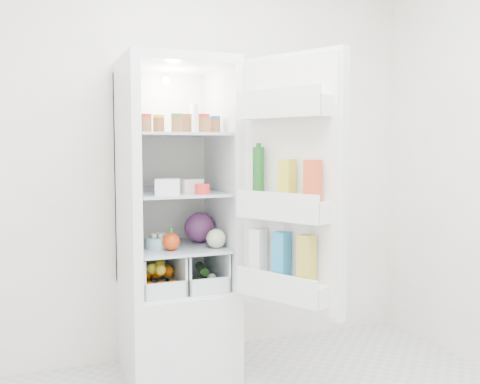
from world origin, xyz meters
name	(u,v)px	position (x,y,z in m)	size (l,w,h in m)	color
room_walls	(312,69)	(0.00, 0.00, 1.59)	(3.02, 3.02, 2.61)	silver
refrigerator	(175,258)	(-0.20, 1.25, 0.67)	(0.60, 0.60, 1.80)	white
shelf_low	(177,247)	(-0.20, 1.19, 0.74)	(0.49, 0.53, 0.01)	#A5B7C1
shelf_mid	(177,193)	(-0.20, 1.19, 1.05)	(0.49, 0.53, 0.01)	#A5B7C1
shelf_top	(176,135)	(-0.20, 1.19, 1.38)	(0.49, 0.53, 0.01)	#A5B7C1
crisper_left	(157,272)	(-0.32, 1.19, 0.61)	(0.23, 0.46, 0.22)	silver
crisper_right	(198,268)	(-0.08, 1.19, 0.61)	(0.23, 0.46, 0.22)	silver
condiment_jars	(177,125)	(-0.21, 1.13, 1.43)	(0.46, 0.34, 0.08)	#B21919
squeeze_bottle	(194,119)	(-0.07, 1.26, 1.47)	(0.05, 0.05, 0.17)	silver
tub_white	(168,186)	(-0.28, 1.06, 1.10)	(0.13, 0.13, 0.08)	white
tub_cream	(188,186)	(-0.14, 1.16, 1.09)	(0.13, 0.13, 0.07)	white
tin_red	(202,189)	(-0.11, 1.00, 1.08)	(0.08, 0.08, 0.05)	red
foil_tray	(145,188)	(-0.36, 1.30, 1.08)	(0.15, 0.11, 0.04)	silver
tub_green	(187,184)	(-0.12, 1.27, 1.09)	(0.09, 0.12, 0.07)	#449647
red_cabbage	(200,227)	(-0.05, 1.26, 0.84)	(0.18, 0.18, 0.18)	#521C4C
bell_pepper	(171,242)	(-0.27, 1.07, 0.80)	(0.10, 0.10, 0.10)	red
mushroom_bowl	(158,243)	(-0.32, 1.15, 0.78)	(0.13, 0.13, 0.06)	#95CEDE
salad_bag	(216,239)	(-0.02, 1.04, 0.80)	(0.11, 0.11, 0.11)	#AAC090
citrus_pile	(157,277)	(-0.33, 1.15, 0.59)	(0.20, 0.31, 0.16)	orange
veg_pile	(199,276)	(-0.07, 1.18, 0.56)	(0.16, 0.30, 0.10)	#25531B
fridge_door	(289,191)	(0.24, 0.64, 1.09)	(0.40, 0.57, 1.30)	white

